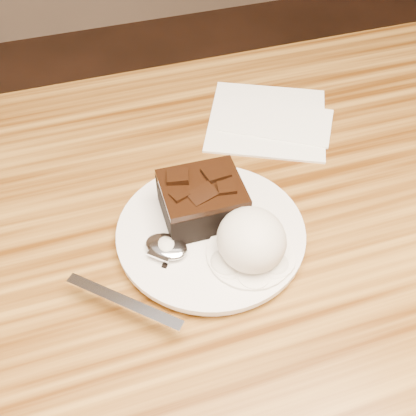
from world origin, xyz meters
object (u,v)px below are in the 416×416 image
object	(u,v)px
ice_cream_scoop	(251,240)
plate	(211,234)
brownie	(202,202)
spoon	(167,248)
napkin	(267,119)

from	to	relation	value
ice_cream_scoop	plate	bearing A→B (deg)	121.66
brownie	ice_cream_scoop	distance (m)	0.07
brownie	spoon	distance (m)	0.06
brownie	napkin	xyz separation A→B (m)	(0.14, 0.15, -0.03)
plate	napkin	xyz separation A→B (m)	(0.14, 0.17, -0.01)
brownie	ice_cream_scoop	size ratio (longest dim) A/B	1.15
brownie	ice_cream_scoop	bearing A→B (deg)	-66.43
plate	ice_cream_scoop	world-z (taller)	ice_cream_scoop
plate	napkin	size ratio (longest dim) A/B	1.29
plate	spoon	bearing A→B (deg)	-165.76
spoon	brownie	bearing A→B (deg)	-10.20
brownie	ice_cream_scoop	xyz separation A→B (m)	(0.03, -0.07, 0.01)
napkin	plate	bearing A→B (deg)	-128.42
plate	brownie	distance (m)	0.04
brownie	napkin	bearing A→B (deg)	47.05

